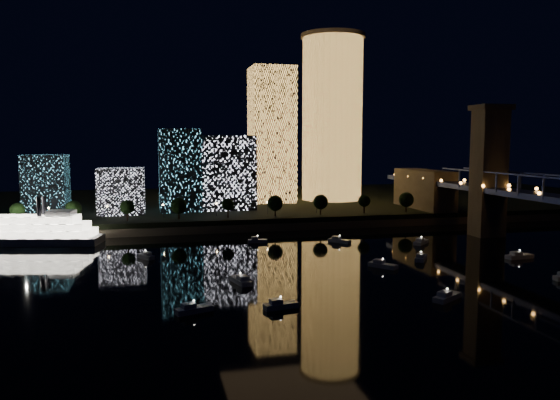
{
  "coord_description": "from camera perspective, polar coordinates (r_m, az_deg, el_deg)",
  "views": [
    {
      "loc": [
        -61.09,
        -133.76,
        35.88
      ],
      "look_at": [
        -15.84,
        55.0,
        15.36
      ],
      "focal_mm": 35.0,
      "sensor_mm": 36.0,
      "label": 1
    }
  ],
  "objects": [
    {
      "name": "ground",
      "position": [
        151.36,
        10.85,
        -7.79
      ],
      "size": [
        520.0,
        520.0,
        0.0
      ],
      "primitive_type": "plane",
      "color": "black",
      "rests_on": "ground"
    },
    {
      "name": "midrise_blocks",
      "position": [
        255.05,
        -11.59,
        2.53
      ],
      "size": [
        102.17,
        36.19,
        36.9
      ],
      "color": "white",
      "rests_on": "far_bank"
    },
    {
      "name": "street_lamps",
      "position": [
        230.93,
        -6.65,
        -0.69
      ],
      "size": [
        132.7,
        0.7,
        5.65
      ],
      "color": "black",
      "rests_on": "far_bank"
    },
    {
      "name": "riverboat",
      "position": [
        215.13,
        -25.81,
        -2.97
      ],
      "size": [
        58.71,
        23.89,
        17.35
      ],
      "color": "silver",
      "rests_on": "ground"
    },
    {
      "name": "far_bank",
      "position": [
        301.89,
        -1.72,
        -0.32
      ],
      "size": [
        420.0,
        160.0,
        5.0
      ],
      "primitive_type": "cube",
      "color": "black",
      "rests_on": "ground"
    },
    {
      "name": "esplanade_trees",
      "position": [
        225.93,
        -4.49,
        -0.44
      ],
      "size": [
        166.13,
        6.64,
        8.82
      ],
      "color": "black",
      "rests_on": "far_bank"
    },
    {
      "name": "seawall",
      "position": [
        226.86,
        2.31,
        -2.69
      ],
      "size": [
        420.0,
        6.0,
        3.0
      ],
      "primitive_type": "cube",
      "color": "#6B5E4C",
      "rests_on": "ground"
    },
    {
      "name": "tower_rectangular",
      "position": [
        284.63,
        -0.87,
        6.79
      ],
      "size": [
        21.78,
        21.78,
        69.3
      ],
      "primitive_type": "cube",
      "color": "#E5A249",
      "rests_on": "far_bank"
    },
    {
      "name": "motorboats",
      "position": [
        159.92,
        8.72,
        -6.7
      ],
      "size": [
        120.37,
        85.32,
        2.78
      ],
      "color": "silver",
      "rests_on": "ground"
    },
    {
      "name": "tower_cylindrical",
      "position": [
        296.88,
        5.47,
        8.53
      ],
      "size": [
        34.0,
        34.0,
        87.68
      ],
      "color": "#E5A249",
      "rests_on": "far_bank"
    }
  ]
}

